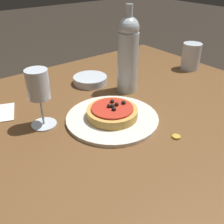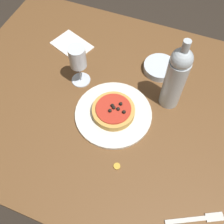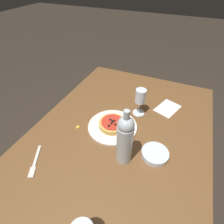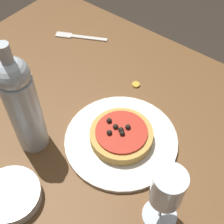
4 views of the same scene
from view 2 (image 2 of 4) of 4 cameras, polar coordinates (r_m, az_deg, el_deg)
The scene contains 10 objects.
ground_plane at distance 1.73m, azimuth 0.67°, elevation -11.83°, with size 14.00×14.00×0.00m, color #2D261E.
dining_table at distance 1.12m, azimuth 1.01°, elevation -0.28°, with size 1.37×1.01×0.75m.
dinner_plate at distance 1.01m, azimuth 0.30°, elevation -0.37°, with size 0.30×0.30×0.01m.
pizza at distance 0.99m, azimuth 0.32°, elevation 0.31°, with size 0.16×0.16×0.05m.
wine_glass at distance 1.02m, azimuth -7.47°, elevation 11.34°, with size 0.08×0.08×0.18m.
wine_bottle at distance 0.96m, azimuth 13.70°, elevation 7.28°, with size 0.08×0.08×0.32m.
side_bowl at distance 1.16m, azimuth 10.37°, elevation 9.50°, with size 0.14×0.14×0.03m.
fork at distance 0.92m, azimuth 18.29°, elevation -21.21°, with size 0.17×0.10×0.00m.
paper_napkin at distance 1.26m, azimuth -8.73°, elevation 14.20°, with size 0.21×0.18×0.00m.
bottle_cap at distance 0.93m, azimuth 1.06°, elevation -11.72°, with size 0.02×0.02×0.01m.
Camera 2 is at (-0.19, 0.55, 1.63)m, focal length 42.00 mm.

